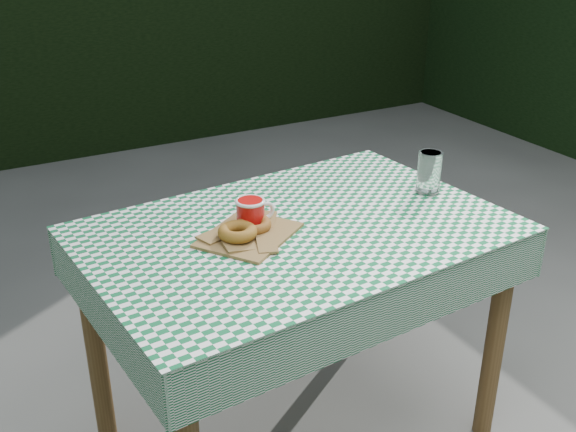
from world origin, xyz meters
The scene contains 9 objects.
ground centered at (0.00, 0.00, 0.00)m, with size 60.00×60.00×0.00m, color #4B4A46.
hedge_north centered at (0.00, 3.20, 0.90)m, with size 7.00×0.70×1.80m, color black.
table centered at (-0.10, -0.17, 0.38)m, with size 1.17×0.78×0.75m, color brown.
tablecloth centered at (-0.10, -0.17, 0.75)m, with size 1.19×0.80×0.01m, color #0E5A30.
paper_bag centered at (-0.24, -0.16, 0.76)m, with size 0.26×0.21×0.01m, color olive.
bagel_front centered at (-0.28, -0.18, 0.79)m, with size 0.11×0.11×0.03m, color brown.
bagel_back centered at (-0.22, -0.15, 0.78)m, with size 0.09×0.09×0.03m, color brown.
coffee_mug centered at (-0.22, -0.12, 0.80)m, with size 0.16×0.16×0.09m, color #AD0D0B, non-canonical shape.
drinking_glass centered at (0.39, -0.15, 0.82)m, with size 0.07×0.07×0.13m, color white.
Camera 1 is at (-0.95, -1.68, 1.60)m, focal length 42.40 mm.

